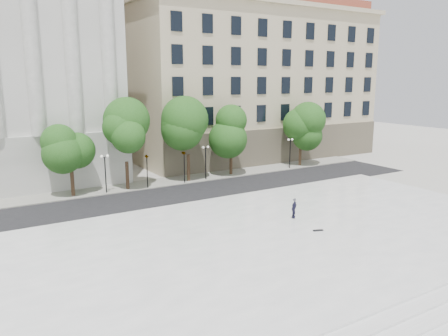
{
  "coord_description": "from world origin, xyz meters",
  "views": [
    {
      "loc": [
        -18.14,
        -20.68,
        11.54
      ],
      "look_at": [
        0.55,
        10.0,
        4.19
      ],
      "focal_mm": 35.0,
      "sensor_mm": 36.0,
      "label": 1
    }
  ],
  "objects_px": {
    "skateboard": "(318,230)",
    "person_lying": "(294,216)",
    "traffic_light_east": "(184,151)",
    "traffic_light_west": "(147,154)"
  },
  "relations": [
    {
      "from": "traffic_light_east",
      "to": "traffic_light_west",
      "type": "bearing_deg",
      "value": 180.0
    },
    {
      "from": "traffic_light_west",
      "to": "traffic_light_east",
      "type": "relative_size",
      "value": 1.01
    },
    {
      "from": "traffic_light_east",
      "to": "skateboard",
      "type": "xyz_separation_m",
      "value": [
        1.04,
        -20.27,
        -3.2
      ]
    },
    {
      "from": "skateboard",
      "to": "person_lying",
      "type": "bearing_deg",
      "value": 101.78
    },
    {
      "from": "traffic_light_west",
      "to": "skateboard",
      "type": "relative_size",
      "value": 5.41
    },
    {
      "from": "traffic_light_west",
      "to": "person_lying",
      "type": "distance_m",
      "value": 18.25
    },
    {
      "from": "traffic_light_west",
      "to": "person_lying",
      "type": "xyz_separation_m",
      "value": [
        5.81,
        -17.02,
        -3.07
      ]
    },
    {
      "from": "traffic_light_west",
      "to": "traffic_light_east",
      "type": "height_order",
      "value": "traffic_light_west"
    },
    {
      "from": "traffic_light_west",
      "to": "skateboard",
      "type": "bearing_deg",
      "value": -75.02
    },
    {
      "from": "traffic_light_west",
      "to": "skateboard",
      "type": "distance_m",
      "value": 21.24
    }
  ]
}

